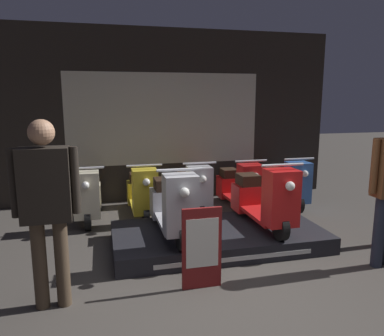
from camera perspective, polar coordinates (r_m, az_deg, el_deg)
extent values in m
plane|color=#423D38|center=(3.82, 6.82, -20.05)|extent=(30.00, 30.00, 0.00)
cube|color=#28231E|center=(7.14, -4.20, 7.88)|extent=(6.59, 0.08, 3.20)
cube|color=beige|center=(7.10, -4.13, 7.46)|extent=(3.62, 0.01, 1.70)
cube|color=black|center=(5.11, 3.98, -10.41)|extent=(2.77, 1.39, 0.22)
cube|color=silver|center=(4.51, 6.74, -13.61)|extent=(1.94, 0.01, 0.05)
cylinder|color=black|center=(4.36, -1.67, -10.26)|extent=(0.09, 0.34, 0.34)
cylinder|color=black|center=(5.39, -4.16, -6.14)|extent=(0.09, 0.34, 0.34)
cube|color=#BCBCC1|center=(4.87, -3.05, -8.08)|extent=(0.36, 1.00, 0.05)
cube|color=#BCBCC1|center=(4.27, -1.77, -5.59)|extent=(0.38, 0.31, 0.69)
cube|color=#BCBCC1|center=(5.34, -4.12, -5.32)|extent=(0.39, 0.36, 0.39)
cube|color=black|center=(5.26, -4.15, -2.46)|extent=(0.29, 0.32, 0.16)
cylinder|color=silver|center=(4.16, -1.78, -0.25)|extent=(0.54, 0.03, 0.03)
sphere|color=white|center=(4.02, -1.16, -3.76)|extent=(0.11, 0.11, 0.11)
cylinder|color=black|center=(4.76, 13.34, -8.71)|extent=(0.09, 0.34, 0.34)
cylinder|color=black|center=(5.72, 8.31, -5.23)|extent=(0.09, 0.34, 0.34)
cube|color=red|center=(5.24, 10.58, -6.90)|extent=(0.36, 1.00, 0.05)
cube|color=red|center=(4.68, 13.39, -4.42)|extent=(0.38, 0.31, 0.69)
cube|color=red|center=(5.67, 8.43, -4.45)|extent=(0.39, 0.36, 0.39)
cube|color=black|center=(5.60, 8.54, -1.75)|extent=(0.29, 0.32, 0.16)
cylinder|color=silver|center=(4.58, 13.66, 0.47)|extent=(0.54, 0.03, 0.03)
sphere|color=white|center=(4.45, 14.73, -2.68)|extent=(0.11, 0.11, 0.11)
cylinder|color=black|center=(5.82, -15.59, -7.49)|extent=(0.09, 0.34, 0.34)
cylinder|color=black|center=(6.88, -15.34, -4.66)|extent=(0.09, 0.34, 0.34)
cube|color=beige|center=(6.35, -15.45, -6.03)|extent=(0.36, 1.00, 0.05)
cube|color=beige|center=(5.75, -15.76, -3.97)|extent=(0.38, 0.31, 0.69)
cube|color=beige|center=(6.84, -15.38, -4.00)|extent=(0.39, 0.36, 0.39)
cube|color=black|center=(6.77, -15.50, -1.77)|extent=(0.29, 0.32, 0.16)
cylinder|color=silver|center=(5.65, -15.98, 0.00)|extent=(0.54, 0.03, 0.03)
sphere|color=white|center=(5.50, -15.93, -2.56)|extent=(0.11, 0.11, 0.11)
cylinder|color=black|center=(5.85, -7.07, -7.08)|extent=(0.09, 0.34, 0.34)
cylinder|color=black|center=(6.91, -8.16, -4.33)|extent=(0.09, 0.34, 0.34)
cube|color=yellow|center=(6.38, -7.66, -5.66)|extent=(0.36, 1.00, 0.05)
cube|color=yellow|center=(5.78, -7.18, -3.57)|extent=(0.38, 0.31, 0.69)
cube|color=yellow|center=(6.86, -8.16, -3.67)|extent=(0.39, 0.36, 0.39)
cube|color=black|center=(6.79, -8.21, -1.44)|extent=(0.29, 0.32, 0.16)
cylinder|color=silver|center=(5.68, -7.27, 0.38)|extent=(0.54, 0.03, 0.03)
sphere|color=white|center=(5.53, -6.97, -2.15)|extent=(0.11, 0.11, 0.11)
cylinder|color=black|center=(6.00, 1.18, -6.53)|extent=(0.09, 0.34, 0.34)
cylinder|color=black|center=(7.04, -1.15, -3.93)|extent=(0.09, 0.34, 0.34)
cube|color=#BCBCC1|center=(6.52, -0.08, -5.20)|extent=(0.36, 1.00, 0.05)
cube|color=#BCBCC1|center=(5.93, 1.13, -3.11)|extent=(0.38, 0.31, 0.69)
cube|color=#BCBCC1|center=(6.99, -1.10, -3.29)|extent=(0.39, 0.36, 0.39)
cube|color=black|center=(6.92, -1.10, -1.09)|extent=(0.29, 0.32, 0.16)
cylinder|color=silver|center=(5.84, 1.16, 0.75)|extent=(0.54, 0.03, 0.03)
sphere|color=white|center=(5.69, 1.68, -1.70)|extent=(0.11, 0.11, 0.11)
cylinder|color=black|center=(6.27, 8.85, -5.90)|extent=(0.09, 0.34, 0.34)
cylinder|color=black|center=(7.27, 5.51, -3.51)|extent=(0.09, 0.34, 0.34)
cube|color=red|center=(6.77, 7.05, -4.68)|extent=(0.36, 1.00, 0.05)
cube|color=red|center=(6.20, 8.85, -2.62)|extent=(0.38, 0.31, 0.69)
cube|color=red|center=(7.22, 5.59, -2.88)|extent=(0.39, 0.36, 0.39)
cube|color=black|center=(7.16, 5.65, -0.75)|extent=(0.29, 0.32, 0.16)
cylinder|color=silver|center=(6.11, 8.99, 1.07)|extent=(0.54, 0.03, 0.03)
sphere|color=white|center=(5.97, 9.68, -1.26)|extent=(0.11, 0.11, 0.11)
cylinder|color=black|center=(6.64, 15.76, -5.24)|extent=(0.09, 0.34, 0.34)
cylinder|color=black|center=(7.59, 11.67, -3.07)|extent=(0.09, 0.34, 0.34)
cube|color=#386BBC|center=(7.11, 13.58, -4.15)|extent=(0.36, 1.00, 0.05)
cube|color=#386BBC|center=(6.58, 15.81, -2.13)|extent=(0.38, 0.31, 0.69)
cube|color=#386BBC|center=(7.55, 11.78, -2.46)|extent=(0.39, 0.36, 0.39)
cube|color=black|center=(7.48, 11.89, -0.43)|extent=(0.29, 0.32, 0.16)
cylinder|color=silver|center=(6.49, 16.03, 1.35)|extent=(0.54, 0.03, 0.03)
sphere|color=white|center=(6.36, 16.83, -0.84)|extent=(0.11, 0.11, 0.11)
cylinder|color=#473828|center=(3.84, -22.17, -13.54)|extent=(0.13, 0.13, 0.85)
cylinder|color=#473828|center=(3.81, -19.17, -13.50)|extent=(0.13, 0.13, 0.85)
cube|color=black|center=(3.59, -21.47, -2.37)|extent=(0.44, 0.24, 0.67)
cylinder|color=black|center=(3.63, -25.53, -2.11)|extent=(0.08, 0.08, 0.62)
cylinder|color=black|center=(3.56, -17.39, -1.79)|extent=(0.08, 0.08, 0.62)
sphere|color=#A87A5B|center=(3.52, -21.99, 5.06)|extent=(0.23, 0.23, 0.23)
cylinder|color=#232838|center=(4.88, 26.59, -8.72)|extent=(0.13, 0.13, 0.84)
cylinder|color=brown|center=(4.61, 26.06, 0.24)|extent=(0.08, 0.08, 0.61)
cube|color=maroon|center=(3.91, 1.50, -12.14)|extent=(0.41, 0.04, 0.86)
cube|color=white|center=(3.87, 1.59, -11.37)|extent=(0.34, 0.01, 0.52)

